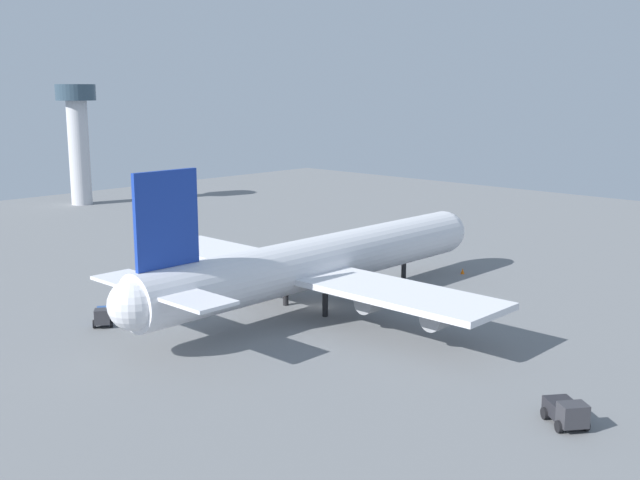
% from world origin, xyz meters
% --- Properties ---
extents(ground_plane, '(238.47, 238.47, 0.00)m').
position_xyz_m(ground_plane, '(0.00, 0.00, 0.00)').
color(ground_plane, slate).
extents(cargo_airplane, '(59.62, 53.16, 18.93)m').
position_xyz_m(cargo_airplane, '(-0.19, 0.00, 5.76)').
color(cargo_airplane, silver).
rests_on(cargo_airplane, ground_plane).
extents(baggage_tug, '(3.79, 4.22, 2.18)m').
position_xyz_m(baggage_tug, '(-22.91, 12.93, 1.13)').
color(baggage_tug, '#333338').
rests_on(baggage_tug, ground_plane).
extents(maintenance_van, '(4.26, 4.62, 2.34)m').
position_xyz_m(maintenance_van, '(-11.33, -38.43, 1.21)').
color(maintenance_van, '#333338').
rests_on(maintenance_van, ground_plane).
extents(safety_cone_nose, '(0.59, 0.59, 0.84)m').
position_xyz_m(safety_cone_nose, '(26.83, -3.62, 0.42)').
color(safety_cone_nose, orange).
rests_on(safety_cone_nose, ground_plane).
extents(control_tower, '(9.05, 9.05, 27.79)m').
position_xyz_m(control_tower, '(23.45, 99.72, 16.98)').
color(control_tower, silver).
rests_on(control_tower, ground_plane).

